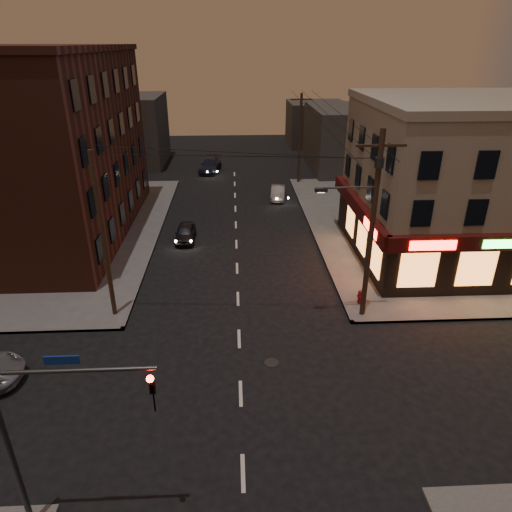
{
  "coord_description": "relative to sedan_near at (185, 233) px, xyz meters",
  "views": [
    {
      "loc": [
        -0.11,
        -15.24,
        13.72
      ],
      "look_at": [
        1.02,
        7.08,
        3.2
      ],
      "focal_mm": 32.0,
      "sensor_mm": 36.0,
      "label": 1
    }
  ],
  "objects": [
    {
      "name": "utility_pole_west",
      "position": [
        -2.96,
        -10.5,
        4.04
      ],
      "size": [
        0.24,
        0.24,
        9.0
      ],
      "primitive_type": "cylinder",
      "color": "#382619",
      "rests_on": "sidewalk_nw"
    },
    {
      "name": "bg_building_nw",
      "position": [
        -9.16,
        25.0,
        3.39
      ],
      "size": [
        9.0,
        10.0,
        8.0
      ],
      "primitive_type": "cube",
      "color": "#3F3D3A",
      "rests_on": "ground"
    },
    {
      "name": "bg_building_ne_a",
      "position": [
        17.84,
        21.0,
        2.89
      ],
      "size": [
        10.0,
        12.0,
        7.0
      ],
      "primitive_type": "cube",
      "color": "#3F3D3A",
      "rests_on": "ground"
    },
    {
      "name": "brick_apartment",
      "position": [
        -10.66,
        2.0,
        6.04
      ],
      "size": [
        12.0,
        20.0,
        13.0
      ],
      "primitive_type": "cube",
      "color": "#4D2418",
      "rests_on": "sidewalk_nw"
    },
    {
      "name": "fire_hydrant",
      "position": [
        10.78,
        -10.08,
        -0.02
      ],
      "size": [
        0.37,
        0.37,
        0.82
      ],
      "rotation": [
        0.0,
        0.0,
        -0.39
      ],
      "color": "maroon",
      "rests_on": "sidewalk_ne"
    },
    {
      "name": "utility_pole_main",
      "position": [
        10.52,
        -11.2,
        5.15
      ],
      "size": [
        4.2,
        0.44,
        10.0
      ],
      "color": "#382619",
      "rests_on": "sidewalk_ne"
    },
    {
      "name": "bg_building_ne_b",
      "position": [
        15.84,
        35.0,
        2.39
      ],
      "size": [
        8.0,
        8.0,
        6.0
      ],
      "primitive_type": "cube",
      "color": "#3F3D3A",
      "rests_on": "ground"
    },
    {
      "name": "utility_pole_far",
      "position": [
        10.64,
        15.0,
        4.04
      ],
      "size": [
        0.26,
        0.26,
        9.0
      ],
      "primitive_type": "cylinder",
      "color": "#382619",
      "rests_on": "sidewalk_ne"
    },
    {
      "name": "pizza_building",
      "position": [
        19.77,
        -3.57,
        4.74
      ],
      "size": [
        15.85,
        12.85,
        10.5
      ],
      "color": "gray",
      "rests_on": "sidewalk_ne"
    },
    {
      "name": "ground",
      "position": [
        3.84,
        -17.0,
        -0.61
      ],
      "size": [
        120.0,
        120.0,
        0.0
      ],
      "primitive_type": "plane",
      "color": "black",
      "rests_on": "ground"
    },
    {
      "name": "sedan_mid",
      "position": [
        7.96,
        9.72,
        0.0
      ],
      "size": [
        1.75,
        3.85,
        1.22
      ],
      "primitive_type": "imported",
      "rotation": [
        0.0,
        0.0,
        -0.13
      ],
      "color": "slate",
      "rests_on": "ground"
    },
    {
      "name": "sedan_near",
      "position": [
        0.0,
        0.0,
        0.0
      ],
      "size": [
        1.45,
        3.59,
        1.22
      ],
      "primitive_type": "imported",
      "rotation": [
        0.0,
        0.0,
        -0.0
      ],
      "color": "black",
      "rests_on": "ground"
    },
    {
      "name": "traffic_signal",
      "position": [
        -1.73,
        -22.61,
        3.55
      ],
      "size": [
        4.49,
        0.32,
        6.47
      ],
      "color": "#333538",
      "rests_on": "ground"
    },
    {
      "name": "sidewalk_ne",
      "position": [
        21.84,
        2.0,
        -0.54
      ],
      "size": [
        24.0,
        28.0,
        0.15
      ],
      "primitive_type": "cube",
      "color": "#514F4C",
      "rests_on": "ground"
    },
    {
      "name": "sidewalk_nw",
      "position": [
        -14.16,
        2.0,
        -0.54
      ],
      "size": [
        24.0,
        28.0,
        0.15
      ],
      "primitive_type": "cube",
      "color": "#514F4C",
      "rests_on": "ground"
    },
    {
      "name": "sedan_far",
      "position": [
        1.05,
        20.22,
        0.13
      ],
      "size": [
        2.74,
        5.35,
        1.49
      ],
      "primitive_type": "imported",
      "rotation": [
        0.0,
        0.0,
        -0.13
      ],
      "color": "#181D30",
      "rests_on": "ground"
    }
  ]
}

